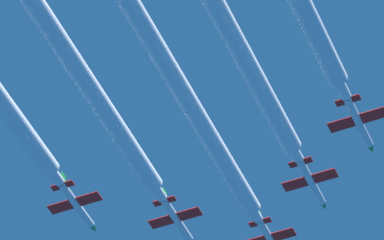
{
  "coord_description": "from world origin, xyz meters",
  "views": [
    {
      "loc": [
        53.75,
        -147.73,
        2.47
      ],
      "look_at": [
        0.23,
        -23.29,
        141.1
      ],
      "focal_mm": 129.43,
      "sensor_mm": 36.0,
      "label": 1
    }
  ],
  "objects_px": {
    "jet_outer_left": "(77,206)",
    "jet_right_wingman": "(312,183)",
    "jet_left_wingman": "(177,221)",
    "jet_outer_right": "(359,123)"
  },
  "relations": [
    {
      "from": "jet_right_wingman",
      "to": "jet_outer_left",
      "type": "distance_m",
      "value": 34.86
    },
    {
      "from": "jet_outer_right",
      "to": "jet_outer_left",
      "type": "bearing_deg",
      "value": 179.92
    },
    {
      "from": "jet_left_wingman",
      "to": "jet_right_wingman",
      "type": "xyz_separation_m",
      "value": [
        21.56,
        0.15,
        -0.01
      ]
    },
    {
      "from": "jet_right_wingman",
      "to": "jet_outer_right",
      "type": "xyz_separation_m",
      "value": [
        10.76,
        -10.82,
        -1.88
      ]
    },
    {
      "from": "jet_left_wingman",
      "to": "jet_right_wingman",
      "type": "distance_m",
      "value": 21.57
    },
    {
      "from": "jet_outer_left",
      "to": "jet_outer_right",
      "type": "height_order",
      "value": "jet_outer_left"
    },
    {
      "from": "jet_outer_left",
      "to": "jet_right_wingman",
      "type": "bearing_deg",
      "value": 18.0
    },
    {
      "from": "jet_left_wingman",
      "to": "jet_outer_left",
      "type": "relative_size",
      "value": 1.0
    },
    {
      "from": "jet_outer_left",
      "to": "jet_outer_right",
      "type": "xyz_separation_m",
      "value": [
        43.88,
        -0.06,
        -0.25
      ]
    },
    {
      "from": "jet_outer_left",
      "to": "jet_outer_right",
      "type": "relative_size",
      "value": 1.0
    }
  ]
}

